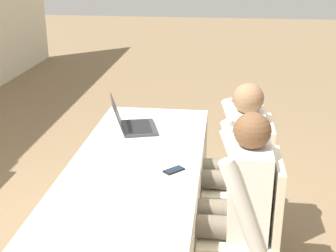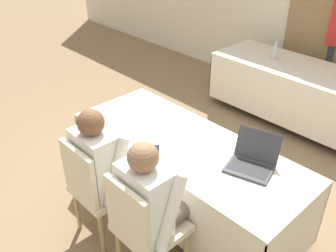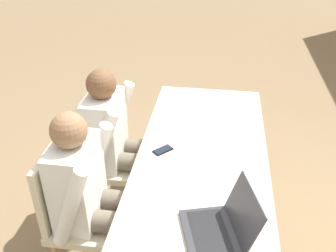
% 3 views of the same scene
% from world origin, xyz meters
% --- Properties ---
extents(ground_plane, '(24.00, 24.00, 0.00)m').
position_xyz_m(ground_plane, '(0.00, 0.00, 0.00)').
color(ground_plane, '#846B4C').
extents(conference_table_near, '(2.10, 0.82, 0.72)m').
position_xyz_m(conference_table_near, '(0.00, 0.00, 0.56)').
color(conference_table_near, beige).
rests_on(conference_table_near, ground_plane).
extents(laptop, '(0.41, 0.40, 0.24)m').
position_xyz_m(laptop, '(0.55, 0.12, 0.77)').
color(laptop, '#333338').
rests_on(laptop, conference_table_near).
extents(cell_phone, '(0.13, 0.13, 0.01)m').
position_xyz_m(cell_phone, '(-0.10, -0.25, 0.73)').
color(cell_phone, black).
rests_on(cell_phone, conference_table_near).
extents(chair_near_left, '(0.44, 0.44, 0.92)m').
position_xyz_m(chair_near_left, '(-0.29, -0.71, 0.51)').
color(chair_near_left, tan).
rests_on(chair_near_left, ground_plane).
extents(chair_near_right, '(0.44, 0.44, 0.92)m').
position_xyz_m(chair_near_right, '(0.29, -0.71, 0.51)').
color(chair_near_right, tan).
rests_on(chair_near_right, ground_plane).
extents(person_checkered_shirt, '(0.50, 0.52, 1.18)m').
position_xyz_m(person_checkered_shirt, '(-0.29, -0.61, 0.67)').
color(person_checkered_shirt, '#665B4C').
rests_on(person_checkered_shirt, ground_plane).
extents(person_white_shirt, '(0.50, 0.52, 1.18)m').
position_xyz_m(person_white_shirt, '(0.29, -0.61, 0.67)').
color(person_white_shirt, '#665B4C').
rests_on(person_white_shirt, ground_plane).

